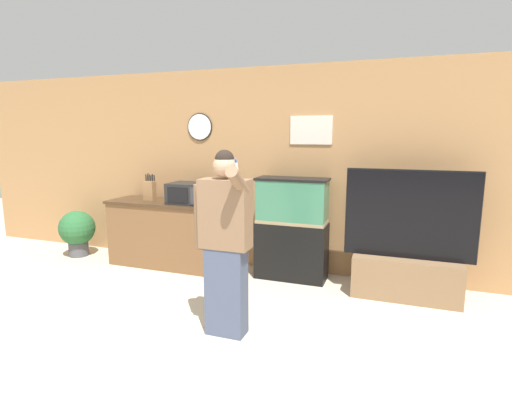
{
  "coord_description": "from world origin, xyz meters",
  "views": [
    {
      "loc": [
        1.44,
        -2.08,
        1.77
      ],
      "look_at": [
        0.07,
        1.7,
        1.05
      ],
      "focal_mm": 28.0,
      "sensor_mm": 36.0,
      "label": 1
    }
  ],
  "objects_px": {
    "aquarium_on_stand": "(292,229)",
    "potted_plant": "(77,230)",
    "counter_island": "(172,234)",
    "knife_block": "(150,190)",
    "microwave": "(188,193)",
    "tv_on_stand": "(407,262)",
    "person_standing": "(225,241)"
  },
  "relations": [
    {
      "from": "aquarium_on_stand",
      "to": "potted_plant",
      "type": "relative_size",
      "value": 1.87
    },
    {
      "from": "counter_island",
      "to": "knife_block",
      "type": "xyz_separation_m",
      "value": [
        -0.33,
        0.01,
        0.58
      ]
    },
    {
      "from": "microwave",
      "to": "tv_on_stand",
      "type": "xyz_separation_m",
      "value": [
        2.68,
        -0.04,
        -0.61
      ]
    },
    {
      "from": "aquarium_on_stand",
      "to": "knife_block",
      "type": "bearing_deg",
      "value": -178.15
    },
    {
      "from": "microwave",
      "to": "knife_block",
      "type": "bearing_deg",
      "value": 174.51
    },
    {
      "from": "microwave",
      "to": "tv_on_stand",
      "type": "relative_size",
      "value": 0.33
    },
    {
      "from": "knife_block",
      "to": "microwave",
      "type": "bearing_deg",
      "value": -5.49
    },
    {
      "from": "tv_on_stand",
      "to": "potted_plant",
      "type": "xyz_separation_m",
      "value": [
        -4.51,
        0.0,
        -0.03
      ]
    },
    {
      "from": "aquarium_on_stand",
      "to": "person_standing",
      "type": "relative_size",
      "value": 0.76
    },
    {
      "from": "aquarium_on_stand",
      "to": "potted_plant",
      "type": "xyz_separation_m",
      "value": [
        -3.18,
        -0.16,
        -0.24
      ]
    },
    {
      "from": "counter_island",
      "to": "aquarium_on_stand",
      "type": "xyz_separation_m",
      "value": [
        1.64,
        0.08,
        0.18
      ]
    },
    {
      "from": "potted_plant",
      "to": "aquarium_on_stand",
      "type": "bearing_deg",
      "value": 2.92
    },
    {
      "from": "potted_plant",
      "to": "counter_island",
      "type": "bearing_deg",
      "value": 3.11
    },
    {
      "from": "microwave",
      "to": "potted_plant",
      "type": "xyz_separation_m",
      "value": [
        -1.83,
        -0.04,
        -0.63
      ]
    },
    {
      "from": "counter_island",
      "to": "potted_plant",
      "type": "xyz_separation_m",
      "value": [
        -1.54,
        -0.08,
        -0.06
      ]
    },
    {
      "from": "person_standing",
      "to": "counter_island",
      "type": "bearing_deg",
      "value": 134.46
    },
    {
      "from": "tv_on_stand",
      "to": "person_standing",
      "type": "xyz_separation_m",
      "value": [
        -1.52,
        -1.39,
        0.45
      ]
    },
    {
      "from": "tv_on_stand",
      "to": "person_standing",
      "type": "bearing_deg",
      "value": -137.63
    },
    {
      "from": "aquarium_on_stand",
      "to": "tv_on_stand",
      "type": "distance_m",
      "value": 1.36
    },
    {
      "from": "tv_on_stand",
      "to": "person_standing",
      "type": "distance_m",
      "value": 2.1
    },
    {
      "from": "counter_island",
      "to": "aquarium_on_stand",
      "type": "distance_m",
      "value": 1.65
    },
    {
      "from": "microwave",
      "to": "knife_block",
      "type": "height_order",
      "value": "knife_block"
    },
    {
      "from": "aquarium_on_stand",
      "to": "tv_on_stand",
      "type": "relative_size",
      "value": 0.89
    },
    {
      "from": "microwave",
      "to": "person_standing",
      "type": "xyz_separation_m",
      "value": [
        1.16,
        -1.43,
        -0.16
      ]
    },
    {
      "from": "microwave",
      "to": "potted_plant",
      "type": "bearing_deg",
      "value": -178.77
    },
    {
      "from": "microwave",
      "to": "aquarium_on_stand",
      "type": "height_order",
      "value": "aquarium_on_stand"
    },
    {
      "from": "knife_block",
      "to": "potted_plant",
      "type": "bearing_deg",
      "value": -175.34
    },
    {
      "from": "aquarium_on_stand",
      "to": "person_standing",
      "type": "bearing_deg",
      "value": -97.04
    },
    {
      "from": "counter_island",
      "to": "aquarium_on_stand",
      "type": "relative_size",
      "value": 1.39
    },
    {
      "from": "counter_island",
      "to": "microwave",
      "type": "height_order",
      "value": "microwave"
    },
    {
      "from": "aquarium_on_stand",
      "to": "person_standing",
      "type": "height_order",
      "value": "person_standing"
    },
    {
      "from": "counter_island",
      "to": "knife_block",
      "type": "bearing_deg",
      "value": 177.48
    }
  ]
}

